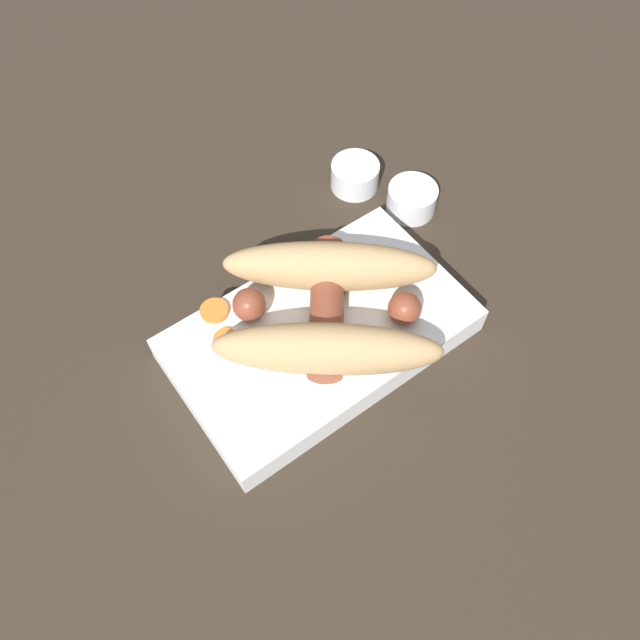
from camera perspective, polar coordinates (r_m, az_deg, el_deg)
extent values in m
plane|color=#33281E|center=(0.59, 0.00, -2.13)|extent=(3.00, 3.00, 0.00)
cube|color=white|center=(0.57, 0.00, -1.36)|extent=(0.27, 0.16, 0.03)
ellipsoid|color=tan|center=(0.52, 0.66, -2.68)|extent=(0.18, 0.15, 0.05)
ellipsoid|color=tan|center=(0.57, 0.88, 4.93)|extent=(0.18, 0.15, 0.05)
cylinder|color=brown|center=(0.55, 0.63, 1.23)|extent=(0.11, 0.13, 0.03)
sphere|color=brown|center=(0.56, 7.74, 1.03)|extent=(0.03, 0.03, 0.03)
sphere|color=brown|center=(0.56, -6.48, 1.40)|extent=(0.03, 0.03, 0.03)
cylinder|color=orange|center=(0.56, -8.62, -1.76)|extent=(0.03, 0.03, 0.00)
cylinder|color=orange|center=(0.57, -9.64, 0.82)|extent=(0.03, 0.03, 0.00)
cylinder|color=white|center=(0.68, 8.39, 10.88)|extent=(0.05, 0.05, 0.03)
cylinder|color=maroon|center=(0.69, 8.30, 10.39)|extent=(0.04, 0.04, 0.01)
cylinder|color=white|center=(0.70, 3.21, 13.06)|extent=(0.05, 0.05, 0.03)
cylinder|color=#4C662D|center=(0.70, 3.17, 12.56)|extent=(0.04, 0.04, 0.01)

